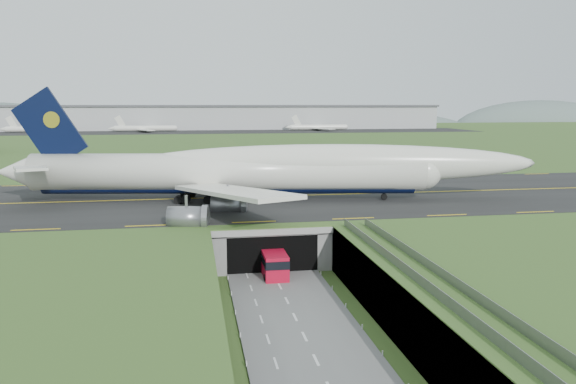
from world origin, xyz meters
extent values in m
plane|color=#305823|center=(0.00, 0.00, 0.00)|extent=(900.00, 900.00, 0.00)
cube|color=gray|center=(0.00, 0.00, 3.00)|extent=(800.00, 800.00, 6.00)
cube|color=slate|center=(0.00, -7.50, 0.10)|extent=(12.00, 75.00, 0.20)
cube|color=black|center=(0.00, 33.00, 6.09)|extent=(800.00, 44.00, 0.18)
cube|color=gray|center=(0.00, 19.00, 5.50)|extent=(16.00, 22.00, 1.00)
cube|color=gray|center=(-7.00, 19.00, 3.00)|extent=(2.00, 22.00, 6.00)
cube|color=gray|center=(7.00, 19.00, 3.00)|extent=(2.00, 22.00, 6.00)
cube|color=black|center=(0.00, 14.00, 2.50)|extent=(12.00, 12.00, 5.00)
cube|color=#A8A8A3|center=(0.00, 7.95, 5.60)|extent=(17.00, 0.50, 0.80)
cube|color=#A8A8A3|center=(11.00, -18.50, 5.80)|extent=(3.00, 53.00, 0.50)
cube|color=gray|center=(9.60, -18.50, 6.55)|extent=(0.06, 53.00, 1.00)
cube|color=gray|center=(12.40, -18.50, 6.55)|extent=(0.06, 53.00, 1.00)
cylinder|color=#A8A8A3|center=(11.00, -28.00, 2.80)|extent=(0.90, 0.90, 5.60)
cylinder|color=#A8A8A3|center=(11.00, -16.00, 2.80)|extent=(0.90, 0.90, 5.60)
cylinder|color=#A8A8A3|center=(11.00, -4.00, 2.80)|extent=(0.90, 0.90, 5.60)
cylinder|color=silver|center=(-4.16, 30.14, 10.94)|extent=(64.89, 16.41, 6.09)
sphere|color=silver|center=(27.79, 24.94, 10.94)|extent=(6.85, 6.85, 5.97)
cone|color=silver|center=(-38.93, 35.79, 10.94)|extent=(7.51, 6.78, 5.79)
ellipsoid|color=silver|center=(13.09, 27.33, 12.31)|extent=(66.76, 16.24, 6.40)
ellipsoid|color=black|center=(26.85, 25.09, 11.70)|extent=(4.64, 3.32, 2.13)
cylinder|color=black|center=(-4.16, 30.14, 8.56)|extent=(61.12, 12.40, 2.56)
cube|color=silver|center=(0.16, 44.87, 9.99)|extent=(23.21, 26.32, 2.56)
cube|color=silver|center=(-32.15, 41.92, 12.37)|extent=(9.75, 10.94, 0.98)
cube|color=silver|center=(-4.73, 14.79, 9.99)|extent=(16.35, 29.05, 2.56)
cube|color=silver|center=(-34.44, 27.82, 12.37)|extent=(7.43, 11.30, 0.98)
cube|color=black|center=(-32.83, 34.80, 18.08)|extent=(12.05, 2.51, 13.47)
cylinder|color=gold|center=(-32.36, 34.72, 19.51)|extent=(2.74, 1.09, 2.67)
cylinder|color=slate|center=(-2.03, 38.95, 7.04)|extent=(5.39, 3.90, 3.14)
cylinder|color=slate|center=(-4.86, 49.54, 7.04)|extent=(5.39, 3.90, 3.14)
cylinder|color=slate|center=(-4.93, 21.10, 7.04)|extent=(5.39, 3.90, 3.14)
cylinder|color=slate|center=(-10.98, 11.95, 7.04)|extent=(5.39, 3.90, 3.14)
cylinder|color=black|center=(21.40, 25.98, 6.70)|extent=(1.11, 0.64, 1.05)
cube|color=black|center=(-8.39, 30.82, 6.85)|extent=(6.71, 7.50, 1.33)
cube|color=red|center=(-0.05, 7.21, 1.78)|extent=(2.97, 7.89, 3.15)
cube|color=black|center=(-0.05, 7.21, 2.41)|extent=(3.03, 7.99, 1.05)
cube|color=black|center=(-0.05, 7.21, 0.46)|extent=(2.76, 7.36, 0.53)
cylinder|color=black|center=(-1.42, 4.59, 0.58)|extent=(0.37, 0.95, 0.95)
cylinder|color=black|center=(-1.40, 9.84, 0.58)|extent=(0.37, 0.95, 0.95)
cylinder|color=black|center=(1.31, 4.58, 0.58)|extent=(0.37, 0.95, 0.95)
cylinder|color=black|center=(1.33, 9.83, 0.58)|extent=(0.37, 0.95, 0.95)
cube|color=#B2B2B2|center=(0.00, 300.00, 13.50)|extent=(300.00, 22.00, 15.00)
cube|color=#4C4C51|center=(0.00, 300.00, 21.00)|extent=(302.00, 24.00, 1.20)
cube|color=black|center=(0.00, 270.00, 6.14)|extent=(320.00, 50.00, 0.08)
cylinder|color=silver|center=(-95.35, 275.00, 8.18)|extent=(34.00, 3.20, 3.20)
cylinder|color=silver|center=(-36.63, 275.00, 8.18)|extent=(34.00, 3.20, 3.20)
cylinder|color=silver|center=(66.85, 275.00, 8.18)|extent=(34.00, 3.20, 3.20)
ellipsoid|color=slate|center=(120.00, 430.00, -4.00)|extent=(260.00, 91.00, 44.00)
ellipsoid|color=slate|center=(320.00, 430.00, -4.00)|extent=(180.00, 63.00, 60.00)
camera|label=1|loc=(-10.06, -62.40, 21.99)|focal=35.00mm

